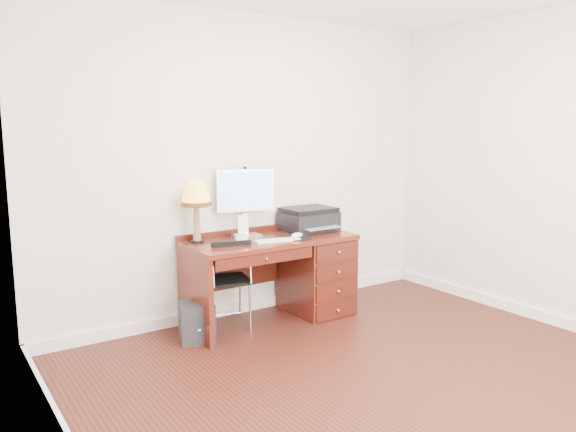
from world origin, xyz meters
TOP-DOWN VIEW (x-y plane):
  - ground at (0.00, 0.00)m, footprint 4.00×4.00m
  - room_shell at (0.00, 0.63)m, footprint 4.00×4.00m
  - desk at (0.32, 1.40)m, footprint 1.50×0.67m
  - monitor at (-0.13, 1.61)m, footprint 0.51×0.22m
  - keyboard at (-0.02, 1.26)m, footprint 0.41×0.19m
  - mouse_pad at (0.18, 1.25)m, footprint 0.25×0.25m
  - printer at (0.50, 1.52)m, footprint 0.49×0.38m
  - leg_lamp at (-0.61, 1.58)m, footprint 0.26×0.26m
  - phone at (-0.24, 1.49)m, footprint 0.12×0.12m
  - pen_cup at (0.36, 1.60)m, footprint 0.08×0.08m
  - chair at (-0.40, 1.41)m, footprint 0.45×0.45m
  - equipment_box at (-0.75, 1.33)m, footprint 0.34×0.34m

SIDE VIEW (x-z plane):
  - ground at x=0.00m, z-range 0.00..0.00m
  - room_shell at x=0.00m, z-range -1.95..2.05m
  - equipment_box at x=-0.75m, z-range 0.00..0.32m
  - desk at x=0.32m, z-range 0.04..0.79m
  - chair at x=-0.40m, z-range 0.08..0.87m
  - keyboard at x=-0.02m, z-range 0.75..0.76m
  - mouse_pad at x=0.18m, z-range 0.74..0.79m
  - pen_cup at x=0.36m, z-range 0.75..0.84m
  - phone at x=-0.24m, z-range 0.71..0.92m
  - printer at x=0.50m, z-range 0.75..0.96m
  - monitor at x=-0.13m, z-range 0.83..1.42m
  - leg_lamp at x=-0.61m, z-range 0.87..1.40m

